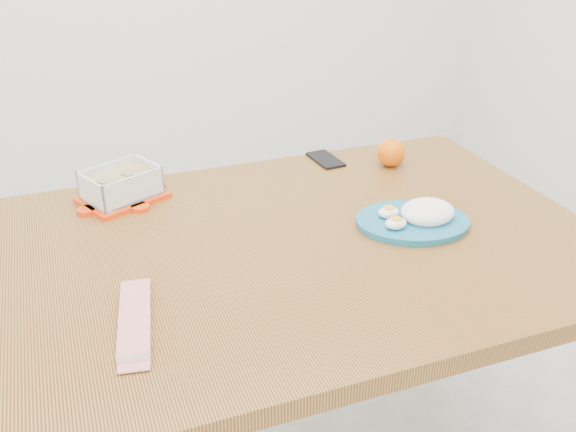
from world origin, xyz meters
name	(u,v)px	position (x,y,z in m)	size (l,w,h in m)	color
ground	(297,424)	(0.00, 0.00, 0.00)	(3.50, 3.50, 0.00)	#B7B7B2
dining_table	(288,278)	(-0.11, -0.21, 0.66)	(1.31, 0.89, 0.75)	olive
food_container	(121,185)	(-0.40, 0.12, 0.79)	(0.22, 0.20, 0.08)	#EF3807
orange_fruit	(391,153)	(0.29, 0.07, 0.79)	(0.07, 0.07, 0.07)	#FF4A05
rice_plate	(418,216)	(0.18, -0.24, 0.77)	(0.30, 0.30, 0.07)	#186787
candy_bar	(135,319)	(-0.45, -0.37, 0.76)	(0.21, 0.05, 0.02)	red
smartphone	(325,159)	(0.14, 0.16, 0.75)	(0.06, 0.12, 0.01)	black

